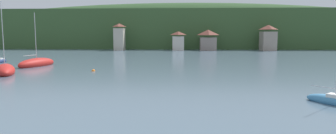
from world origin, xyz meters
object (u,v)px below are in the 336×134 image
shore_building_westcentral (178,41)px  shore_building_central (208,40)px  shore_building_eastcentral (268,38)px  sailboat_far_1 (0,61)px  mooring_buoy_far (93,71)px  sailboat_mid_3 (335,101)px  shore_building_west (119,37)px  sailboat_far_6 (5,71)px  sailboat_far_7 (37,63)px

shore_building_westcentral → shore_building_central: (10.31, 0.94, 0.30)m
shore_building_westcentral → shore_building_eastcentral: size_ratio=0.75×
sailboat_far_1 → mooring_buoy_far: bearing=-124.6°
shore_building_westcentral → sailboat_far_1: (-34.90, -45.84, -2.92)m
sailboat_mid_3 → shore_building_west: bearing=165.4°
shore_building_west → sailboat_mid_3: bearing=-66.5°
sailboat_far_1 → sailboat_mid_3: size_ratio=0.78×
shore_building_westcentral → sailboat_far_6: sailboat_far_6 is taller
shore_building_west → sailboat_far_7: bearing=-94.2°
sailboat_far_6 → sailboat_far_1: bearing=3.2°
sailboat_far_7 → shore_building_eastcentral: bearing=-31.3°
sailboat_mid_3 → sailboat_far_6: 41.21m
shore_building_eastcentral → sailboat_far_7: bearing=-136.4°
shore_building_eastcentral → sailboat_far_6: bearing=-131.2°
sailboat_mid_3 → mooring_buoy_far: sailboat_mid_3 is taller
shore_building_west → sailboat_mid_3: 85.98m
shore_building_central → sailboat_far_1: bearing=-134.0°
shore_building_west → mooring_buoy_far: 59.30m
shore_building_westcentral → sailboat_far_1: bearing=-127.3°
shore_building_eastcentral → shore_building_central: bearing=-179.4°
shore_building_westcentral → sailboat_mid_3: 79.74m
sailboat_mid_3 → mooring_buoy_far: bearing=-166.1°
shore_building_west → sailboat_far_1: shore_building_west is taller
shore_building_eastcentral → sailboat_far_6: 83.62m
shore_building_westcentral → sailboat_far_1: shore_building_westcentral is taller
shore_building_west → shore_building_central: 30.96m
sailboat_mid_3 → mooring_buoy_far: 32.84m
sailboat_far_7 → mooring_buoy_far: bearing=-103.6°
sailboat_far_7 → mooring_buoy_far: 13.86m
shore_building_west → sailboat_far_6: bearing=-93.2°
shore_building_eastcentral → shore_building_westcentral: bearing=-177.9°
shore_building_eastcentral → sailboat_far_1: (-65.83, -47.00, -3.99)m
sailboat_mid_3 → sailboat_far_7: sailboat_far_7 is taller
shore_building_west → sailboat_far_1: 48.43m
shore_building_westcentral → mooring_buoy_far: (-12.28, -58.29, -3.18)m
sailboat_far_6 → mooring_buoy_far: sailboat_far_6 is taller
shore_building_central → sailboat_mid_3: shore_building_central is taller
sailboat_far_1 → shore_building_westcentral: bearing=-43.1°
shore_building_west → sailboat_mid_3: (34.21, -78.77, -4.27)m
shore_building_eastcentral → sailboat_mid_3: shore_building_eastcentral is taller
shore_building_west → shore_building_westcentral: bearing=-0.7°
shore_building_westcentral → sailboat_mid_3: sailboat_mid_3 is taller
shore_building_westcentral → mooring_buoy_far: size_ratio=11.79×
shore_building_eastcentral → sailboat_far_7: (-55.37, -52.81, -3.80)m
sailboat_far_6 → sailboat_far_7: 10.09m
shore_building_central → sailboat_far_6: bearing=-118.7°
shore_building_westcentral → shore_building_eastcentral: (30.94, 1.16, 1.07)m
sailboat_mid_3 → sailboat_far_1: bearing=-162.1°
shore_building_eastcentral → sailboat_far_1: bearing=-144.5°
shore_building_westcentral → shore_building_eastcentral: shore_building_eastcentral is taller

